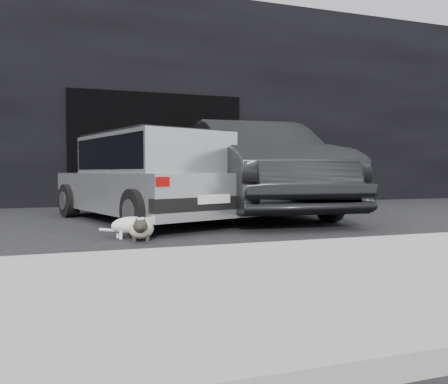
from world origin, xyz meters
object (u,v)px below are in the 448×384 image
object	(u,v)px
silver_hatchback	(149,174)
cat_siamese	(141,229)
second_car	(252,167)
cat_white	(134,224)

from	to	relation	value
silver_hatchback	cat_siamese	world-z (taller)	silver_hatchback
cat_siamese	silver_hatchback	bearing A→B (deg)	-91.67
second_car	cat_white	size ratio (longest dim) A/B	7.69
silver_hatchback	cat_white	size ratio (longest dim) A/B	5.96
silver_hatchback	second_car	xyz separation A→B (m)	(1.96, 0.58, 0.11)
silver_hatchback	cat_white	xyz separation A→B (m)	(-0.42, -1.67, -0.59)
second_car	cat_siamese	bearing A→B (deg)	-129.25
cat_siamese	cat_white	size ratio (longest dim) A/B	1.24
second_car	cat_siamese	distance (m)	3.47
silver_hatchback	cat_siamese	bearing A→B (deg)	-119.87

